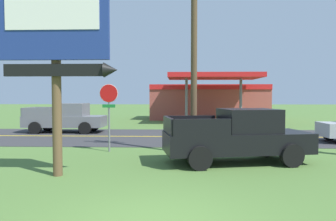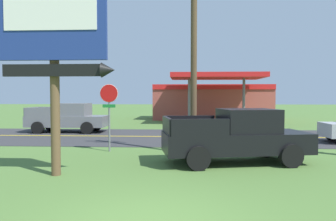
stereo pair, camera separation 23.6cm
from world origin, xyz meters
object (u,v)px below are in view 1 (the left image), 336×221
at_px(pickup_grey_on_road, 66,118).
at_px(pickup_black_parked_on_lawn, 238,136).
at_px(stop_sign, 109,105).
at_px(gas_station, 208,101).
at_px(utility_pole, 194,49).
at_px(motel_sign, 56,34).

bearing_deg(pickup_grey_on_road, pickup_black_parked_on_lawn, -43.56).
relative_size(stop_sign, pickup_black_parked_on_lawn, 0.54).
xyz_separation_m(gas_station, pickup_black_parked_on_lawn, (-0.85, -22.32, -0.98)).
bearing_deg(stop_sign, pickup_black_parked_on_lawn, -21.76).
distance_m(utility_pole, pickup_grey_on_road, 11.60).
distance_m(motel_sign, pickup_black_parked_on_lawn, 7.04).
height_order(gas_station, pickup_grey_on_road, gas_station).
bearing_deg(motel_sign, utility_pole, 43.27).
height_order(motel_sign, pickup_grey_on_road, motel_sign).
bearing_deg(gas_station, stop_sign, -106.68).
distance_m(motel_sign, gas_station, 25.58).
height_order(motel_sign, pickup_black_parked_on_lawn, motel_sign).
bearing_deg(gas_station, pickup_grey_on_road, -128.87).
relative_size(motel_sign, pickup_grey_on_road, 1.22).
bearing_deg(pickup_grey_on_road, gas_station, 51.13).
height_order(pickup_black_parked_on_lawn, pickup_grey_on_road, same).
height_order(motel_sign, gas_station, motel_sign).
xyz_separation_m(motel_sign, utility_pole, (4.24, 3.99, 0.13)).
height_order(motel_sign, stop_sign, motel_sign).
bearing_deg(stop_sign, gas_station, 73.32).
relative_size(motel_sign, stop_sign, 2.15).
height_order(utility_pole, pickup_grey_on_road, utility_pole).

